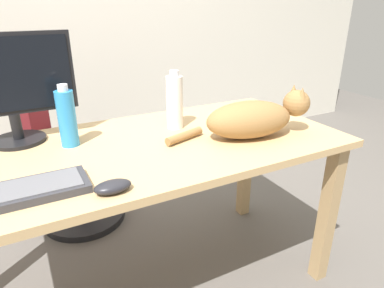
% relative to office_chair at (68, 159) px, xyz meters
% --- Properties ---
extents(ground_plane, '(8.00, 8.00, 0.00)m').
position_rel_office_chair_xyz_m(ground_plane, '(0.23, -0.73, -0.40)').
color(ground_plane, '#59544F').
extents(desk, '(1.56, 0.74, 0.72)m').
position_rel_office_chair_xyz_m(desk, '(0.23, -0.73, 0.22)').
color(desk, tan).
rests_on(desk, ground_plane).
extents(office_chair, '(0.51, 0.48, 0.93)m').
position_rel_office_chair_xyz_m(office_chair, '(0.00, 0.00, 0.00)').
color(office_chair, black).
rests_on(office_chair, ground_plane).
extents(monitor, '(0.48, 0.20, 0.42)m').
position_rel_office_chair_xyz_m(monitor, '(-0.22, -0.47, 0.55)').
color(monitor, black).
rests_on(monitor, desk).
extents(keyboard, '(0.44, 0.15, 0.03)m').
position_rel_office_chair_xyz_m(keyboard, '(-0.27, -0.92, 0.33)').
color(keyboard, '#333338').
rests_on(keyboard, desk).
extents(cat, '(0.60, 0.25, 0.20)m').
position_rel_office_chair_xyz_m(cat, '(0.64, -0.85, 0.40)').
color(cat, olive).
rests_on(cat, desk).
extents(computer_mouse, '(0.11, 0.06, 0.04)m').
position_rel_office_chair_xyz_m(computer_mouse, '(0.00, -1.02, 0.34)').
color(computer_mouse, '#232328').
rests_on(computer_mouse, desk).
extents(water_bottle, '(0.07, 0.07, 0.25)m').
position_rel_office_chair_xyz_m(water_bottle, '(0.40, -0.61, 0.44)').
color(water_bottle, silver).
rests_on(water_bottle, desk).
extents(spray_bottle, '(0.07, 0.07, 0.24)m').
position_rel_office_chair_xyz_m(spray_bottle, '(-0.04, -0.60, 0.43)').
color(spray_bottle, '#2D8CD1').
rests_on(spray_bottle, desk).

